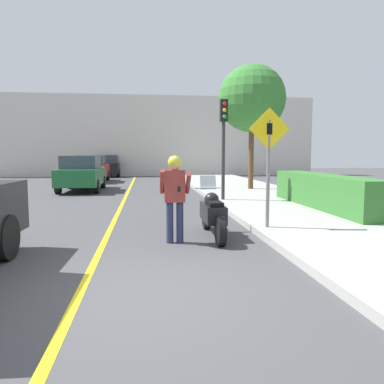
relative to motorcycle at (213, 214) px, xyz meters
name	(u,v)px	position (x,y,z in m)	size (l,w,h in m)	color
ground_plane	(127,294)	(-1.65, -3.13, -0.49)	(80.00, 80.00, 0.00)	#424244
sidewalk_curb	(332,222)	(3.15, 0.87, -0.42)	(4.40, 44.00, 0.15)	#9E9E99
road_center_line	(116,216)	(-2.25, 2.87, -0.49)	(0.12, 36.00, 0.01)	yellow
building_backdrop	(143,136)	(-1.65, 22.87, 2.70)	(28.00, 1.20, 6.38)	beige
motorcycle	(213,214)	(0.00, 0.00, 0.00)	(0.62, 2.24, 1.27)	black
person_biker	(175,190)	(-0.84, -0.47, 0.57)	(0.59, 0.47, 1.73)	#282D4C
crossing_sign	(269,156)	(1.25, 0.15, 1.23)	(0.91, 0.08, 2.60)	slate
traffic_light	(224,130)	(1.31, 5.23, 2.10)	(0.26, 0.30, 3.50)	#2D2D30
hedge_row	(324,191)	(3.95, 2.95, 0.15)	(0.90, 5.70, 0.99)	#33702D
street_tree	(252,99)	(3.44, 9.19, 3.78)	(3.07, 3.07, 5.67)	brown
parked_car_green	(82,173)	(-4.45, 10.55, 0.37)	(1.88, 4.20, 1.68)	black
parked_car_red	(92,168)	(-4.80, 16.50, 0.37)	(1.88, 4.20, 1.68)	black
parked_car_black	(109,166)	(-4.33, 22.23, 0.37)	(1.88, 4.20, 1.68)	black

